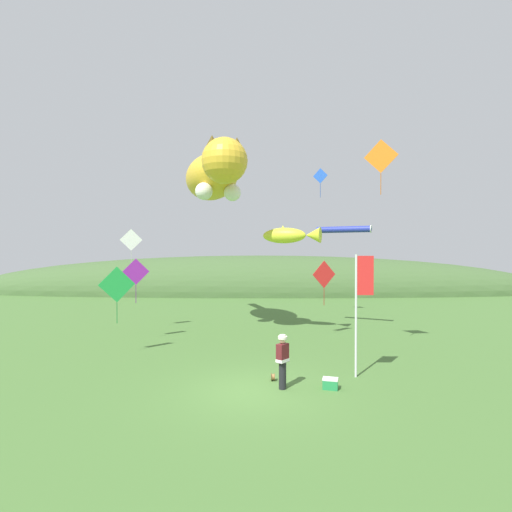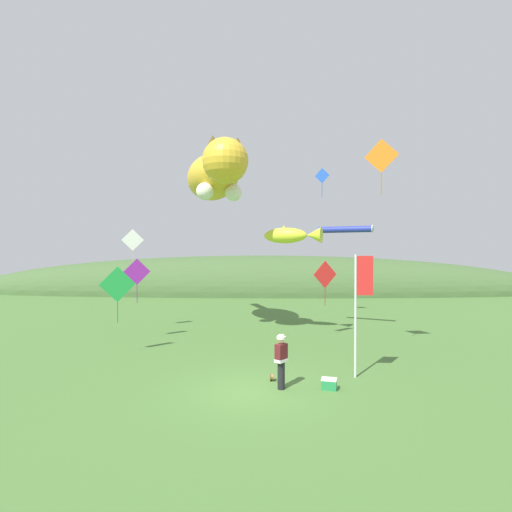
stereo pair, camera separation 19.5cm
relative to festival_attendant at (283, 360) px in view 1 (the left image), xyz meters
The scene contains 15 objects.
ground_plane 1.33m from the festival_attendant, 166.60° to the right, with size 120.00×120.00×0.00m, color #477033.
distant_hill_ridge 29.79m from the festival_attendant, 91.74° to the left, with size 63.49×10.39×7.95m.
festival_attendant is the anchor object (origin of this frame).
kite_spool 1.19m from the festival_attendant, 109.23° to the left, with size 0.13×0.27×0.27m.
picnic_cooler 1.74m from the festival_attendant, ahead, with size 0.56×0.44×0.36m.
festival_banner_pole 3.65m from the festival_attendant, 23.80° to the left, with size 0.66×0.08×4.38m.
kite_giant_cat 12.42m from the festival_attendant, 109.84° to the left, with size 4.36×9.53×3.00m.
kite_fish_windsock 9.43m from the festival_attendant, 83.95° to the left, with size 3.25×1.88×0.97m.
kite_tube_streamer 11.52m from the festival_attendant, 67.48° to the left, with size 2.98×1.66×0.44m.
kite_diamond_violet 9.89m from the festival_attendant, 135.94° to the left, with size 1.19×0.58×2.21m.
kite_diamond_red 8.54m from the festival_attendant, 71.61° to the left, with size 1.29×0.67×2.34m.
kite_diamond_blue 15.58m from the festival_attendant, 76.22° to the left, with size 0.87×0.48×1.88m.
kite_diamond_orange 9.42m from the festival_attendant, 41.27° to the left, with size 1.26×0.66×2.31m.
kite_diamond_green 8.23m from the festival_attendant, 149.62° to the left, with size 1.31×0.84×2.44m.
kite_diamond_white 12.44m from the festival_attendant, 131.61° to the left, with size 1.14×0.38×2.09m.
Camera 1 is at (0.18, -12.73, 4.52)m, focal length 28.00 mm.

